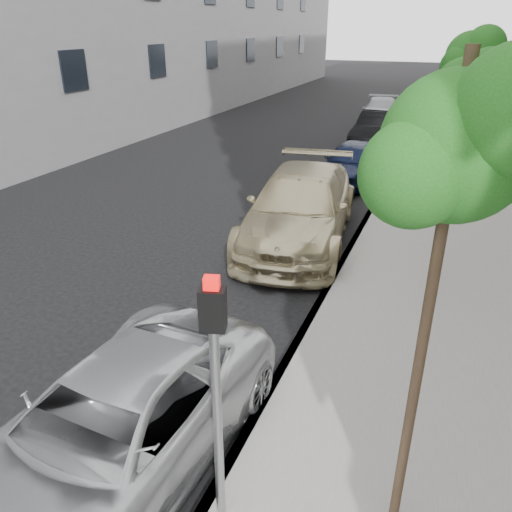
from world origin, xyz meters
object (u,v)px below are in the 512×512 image
Objects in this scene: tree_near at (459,150)px; tree_mid at (466,92)px; signal_pole at (216,378)px; minivan at (114,428)px; tree_far at (471,57)px; sedan_rear at (381,112)px; sedan_black at (379,130)px; sedan_blue at (352,162)px; suv at (300,207)px.

tree_near reaches higher than tree_mid.
tree_mid is at bearing 58.71° from signal_pole.
tree_mid is 0.91× the size of minivan.
tree_far reaches higher than sedan_rear.
sedan_rear is at bearing 101.49° from sedan_black.
tree_mid reaches higher than signal_pole.
sedan_blue is 0.84× the size of sedan_rear.
tree_near is 1.01× the size of sedan_black.
tree_near is at bearing -73.08° from suv.
tree_near is 1.65× the size of signal_pole.
tree_near is 0.99× the size of tree_far.
suv is 5.73m from sedan_blue.
signal_pole is 14.03m from sedan_blue.
tree_far reaches higher than tree_near.
suv is at bearing -123.13° from tree_far.
sedan_rear is (-2.28, 25.30, -1.30)m from signal_pole.
sedan_black is at bearing 95.65° from sedan_blue.
tree_far reaches higher than sedan_black.
minivan is at bearing -96.34° from suv.
tree_mid is 19.07m from sedan_rear.
sedan_blue is at bearing -92.08° from sedan_rear.
sedan_black is (-1.49, 19.78, -1.21)m from signal_pole.
suv reaches higher than sedan_black.
signal_pole is (-1.84, -0.47, -2.29)m from tree_near.
sedan_rear is at bearing 102.68° from tree_mid.
suv is (-1.62, 8.16, -1.13)m from signal_pole.
tree_far is at bearing 79.66° from minivan.
tree_near is 1.06× the size of tree_mid.
sedan_black reaches higher than minivan.
tree_mid reaches higher than suv.
minivan is (-3.33, -6.82, -3.29)m from tree_mid.
tree_far is at bearing -76.85° from sedan_rear.
minivan is 1.03× the size of sedan_rear.
signal_pole is 1.98m from minivan.
suv is (-0.14, 8.02, 0.18)m from minivan.
signal_pole is 0.61× the size of sedan_black.
tree_mid is at bearing -72.18° from sedan_black.
minivan is (-1.49, 0.15, -1.31)m from signal_pole.
minivan is 8.02m from suv.
sedan_black is at bearing 77.81° from signal_pole.
tree_near is 14.29m from sedan_blue.
tree_near is at bearing -90.00° from tree_far.
sedan_rear is at bearing 99.43° from tree_near.
tree_mid reaches higher than sedan_blue.
signal_pole is 25.43m from sedan_rear.
tree_near reaches higher than suv.
sedan_black is (-3.33, 6.32, -3.46)m from tree_far.
sedan_rear is at bearing 95.49° from minivan.
sedan_rear is at bearing 109.22° from tree_far.
sedan_blue is at bearing 115.67° from tree_mid.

